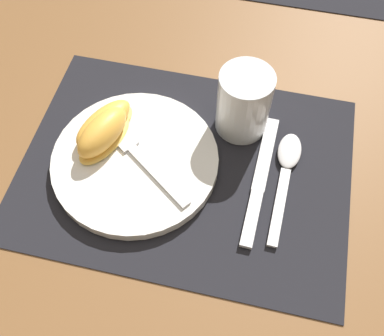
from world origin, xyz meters
name	(u,v)px	position (x,y,z in m)	size (l,w,h in m)	color
ground_plane	(185,167)	(0.00, 0.00, 0.00)	(3.00, 3.00, 0.00)	brown
placemat	(185,167)	(0.00, 0.00, 0.00)	(0.47, 0.35, 0.00)	black
plate	(135,161)	(-0.07, -0.01, 0.01)	(0.24, 0.24, 0.02)	white
juice_glass	(243,105)	(0.06, 0.09, 0.05)	(0.08, 0.08, 0.10)	silver
knife	(260,182)	(0.11, 0.00, 0.01)	(0.03, 0.21, 0.01)	silver
spoon	(287,165)	(0.14, 0.03, 0.01)	(0.04, 0.18, 0.01)	silver
fork	(135,152)	(-0.07, 0.00, 0.02)	(0.17, 0.13, 0.00)	silver
citrus_wedge_0	(104,124)	(-0.13, 0.03, 0.03)	(0.09, 0.11, 0.03)	#F7C656
citrus_wedge_1	(103,134)	(-0.12, 0.01, 0.04)	(0.08, 0.11, 0.04)	#F7C656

